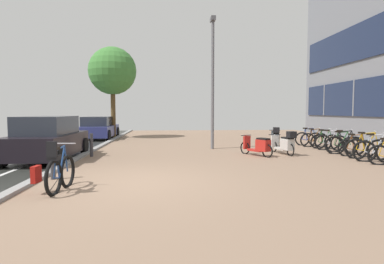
# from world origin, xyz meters

# --- Properties ---
(ground) EXTENTS (21.00, 40.00, 0.13)m
(ground) POSITION_xyz_m (1.43, 0.00, -0.02)
(ground) COLOR #282926
(bicycle_foreground) EXTENTS (0.72, 1.45, 1.12)m
(bicycle_foreground) POSITION_xyz_m (-1.53, -0.72, 0.40)
(bicycle_foreground) COLOR black
(bicycle_foreground) RESTS_ON ground
(bicycle_rack_01) EXTENTS (1.35, 0.63, 1.02)m
(bicycle_rack_01) POSITION_xyz_m (7.58, 2.34, 0.36)
(bicycle_rack_01) COLOR black
(bicycle_rack_01) RESTS_ON ground
(bicycle_rack_02) EXTENTS (1.34, 0.70, 1.03)m
(bicycle_rack_02) POSITION_xyz_m (7.69, 2.96, 0.36)
(bicycle_rack_02) COLOR black
(bicycle_rack_02) RESTS_ON ground
(bicycle_rack_03) EXTENTS (1.18, 0.60, 0.92)m
(bicycle_rack_03) POSITION_xyz_m (7.67, 3.58, 0.33)
(bicycle_rack_03) COLOR black
(bicycle_rack_03) RESTS_ON ground
(bicycle_rack_04) EXTENTS (1.34, 0.69, 1.03)m
(bicycle_rack_04) POSITION_xyz_m (7.60, 4.21, 0.36)
(bicycle_rack_04) COLOR black
(bicycle_rack_04) RESTS_ON ground
(bicycle_rack_05) EXTENTS (1.28, 0.49, 0.94)m
(bicycle_rack_05) POSITION_xyz_m (7.84, 4.83, 0.33)
(bicycle_rack_05) COLOR black
(bicycle_rack_05) RESTS_ON ground
(bicycle_rack_06) EXTENTS (1.19, 0.69, 0.96)m
(bicycle_rack_06) POSITION_xyz_m (7.71, 5.45, 0.34)
(bicycle_rack_06) COLOR black
(bicycle_rack_06) RESTS_ON ground
(bicycle_rack_07) EXTENTS (1.25, 0.47, 0.94)m
(bicycle_rack_07) POSITION_xyz_m (7.76, 6.07, 0.33)
(bicycle_rack_07) COLOR black
(bicycle_rack_07) RESTS_ON ground
(bicycle_rack_08) EXTENTS (1.24, 0.56, 0.95)m
(bicycle_rack_08) POSITION_xyz_m (7.59, 6.69, 0.33)
(bicycle_rack_08) COLOR black
(bicycle_rack_08) RESTS_ON ground
(bicycle_rack_09) EXTENTS (1.18, 0.65, 0.95)m
(bicycle_rack_09) POSITION_xyz_m (7.58, 7.32, 0.33)
(bicycle_rack_09) COLOR black
(bicycle_rack_09) RESTS_ON ground
(scooter_near) EXTENTS (0.76, 1.68, 0.97)m
(scooter_near) POSITION_xyz_m (5.79, 6.91, 0.44)
(scooter_near) COLOR black
(scooter_near) RESTS_ON ground
(scooter_mid) EXTENTS (0.63, 1.76, 0.95)m
(scooter_mid) POSITION_xyz_m (5.28, 4.36, 0.43)
(scooter_mid) COLOR black
(scooter_mid) RESTS_ON ground
(scooter_far) EXTENTS (0.93, 1.47, 0.77)m
(scooter_far) POSITION_xyz_m (4.15, 4.04, 0.38)
(scooter_far) COLOR black
(scooter_far) RESTS_ON ground
(parked_car_near) EXTENTS (1.85, 3.99, 1.50)m
(parked_car_near) POSITION_xyz_m (-3.38, 3.80, 0.71)
(parked_car_near) COLOR black
(parked_car_near) RESTS_ON ground
(parked_car_far) EXTENTS (1.90, 4.16, 1.34)m
(parked_car_far) POSITION_xyz_m (-3.46, 12.14, 0.65)
(parked_car_far) COLOR navy
(parked_car_far) RESTS_ON ground
(lamp_post) EXTENTS (0.20, 0.52, 5.75)m
(lamp_post) POSITION_xyz_m (2.74, 6.40, 3.20)
(lamp_post) COLOR slate
(lamp_post) RESTS_ON ground
(street_tree) EXTENTS (2.93, 2.93, 5.63)m
(street_tree) POSITION_xyz_m (-2.64, 12.57, 4.14)
(street_tree) COLOR brown
(street_tree) RESTS_ON ground
(bollard_near) EXTENTS (0.12, 0.12, 0.89)m
(bollard_near) POSITION_xyz_m (-2.05, 0.46, 0.45)
(bollard_near) COLOR #38383D
(bollard_near) RESTS_ON ground
(bollard_far) EXTENTS (0.12, 0.12, 0.86)m
(bollard_far) POSITION_xyz_m (-2.05, 4.37, 0.43)
(bollard_far) COLOR #38383D
(bollard_far) RESTS_ON ground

